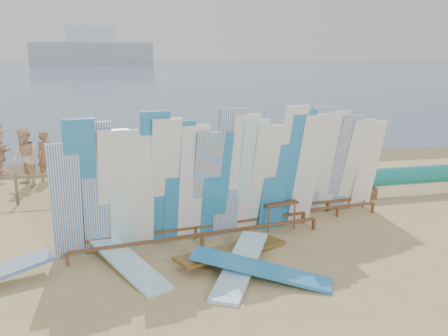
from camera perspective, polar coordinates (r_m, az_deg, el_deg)
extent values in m
plane|color=tan|center=(11.56, -6.64, -7.62)|extent=(160.00, 160.00, 0.00)
cube|color=#405A72|center=(138.81, -11.63, 11.68)|extent=(320.00, 240.00, 0.02)
cube|color=brown|center=(18.45, -8.70, 0.41)|extent=(40.00, 2.60, 0.01)
cube|color=#999EA3|center=(191.07, -15.50, 13.15)|extent=(45.00, 8.00, 8.00)
cube|color=silver|center=(191.19, -15.64, 15.24)|extent=(18.00, 6.00, 6.00)
cube|color=#696250|center=(14.18, -7.84, -0.25)|extent=(12.00, 0.06, 0.06)
cube|color=#696250|center=(14.58, -23.68, -2.34)|extent=(0.08, 0.08, 0.90)
cube|color=#696250|center=(14.29, -15.82, -2.00)|extent=(0.08, 0.08, 0.90)
cube|color=#696250|center=(14.27, -7.80, -1.62)|extent=(0.08, 0.08, 0.90)
cube|color=#696250|center=(14.53, 0.09, -1.21)|extent=(0.08, 0.08, 0.90)
cube|color=#696250|center=(15.06, 7.56, -0.80)|extent=(0.08, 0.08, 0.90)
cube|color=#696250|center=(15.82, 14.42, -0.41)|extent=(0.08, 0.08, 0.90)
cube|color=brown|center=(10.59, -2.65, -7.99)|extent=(5.65, 0.98, 0.07)
cube|color=brown|center=(11.02, -3.45, -7.11)|extent=(5.65, 0.98, 0.07)
cube|color=silver|center=(10.04, -18.48, -3.95)|extent=(0.69, 0.69, 2.53)
cube|color=#2781C4|center=(9.99, -16.77, -2.51)|extent=(0.74, 0.97, 3.00)
cube|color=silver|center=(10.02, -14.96, -2.59)|extent=(0.72, 0.83, 2.91)
cube|color=white|center=(10.08, -13.15, -2.86)|extent=(0.74, 0.99, 2.76)
cube|color=#95DBEF|center=(10.11, -11.89, -2.87)|extent=(0.69, 0.68, 2.71)
cube|color=white|center=(10.18, -10.12, -3.03)|extent=(0.69, 0.70, 2.59)
cube|color=#2781C4|center=(10.17, -8.44, -1.55)|extent=(0.73, 0.89, 3.07)
cube|color=white|center=(10.24, -7.20, -1.86)|extent=(0.75, 1.04, 2.92)
cube|color=#2781C4|center=(10.32, -5.50, -1.88)|extent=(0.72, 0.85, 2.85)
cube|color=white|center=(10.42, -3.82, -2.00)|extent=(0.71, 0.80, 2.74)
cube|color=silver|center=(10.54, -2.18, -2.24)|extent=(0.73, 0.94, 2.59)
cube|color=#2781C4|center=(10.62, -1.03, -2.33)|extent=(0.71, 0.81, 2.51)
cube|color=silver|center=(10.66, 0.56, -0.77)|extent=(0.70, 0.73, 3.05)
cube|color=white|center=(10.79, 2.11, -0.97)|extent=(0.71, 0.82, 2.91)
cube|color=#95DBEF|center=(10.89, 3.19, -1.18)|extent=(0.72, 0.86, 2.79)
cube|color=white|center=(11.04, 4.68, -1.36)|extent=(0.73, 0.92, 2.66)
cube|color=#2781C4|center=(11.18, 6.14, -1.35)|extent=(0.69, 0.65, 2.60)
cube|color=white|center=(11.27, 7.60, -0.06)|extent=(0.73, 0.95, 3.06)
cube|color=#2781C4|center=(11.39, 8.58, -0.22)|extent=(0.73, 0.89, 2.96)
cube|color=white|center=(11.56, 9.93, -0.37)|extent=(0.73, 0.89, 2.84)
cube|color=brown|center=(12.77, 13.51, -4.56)|extent=(2.13, 0.25, 0.06)
cube|color=brown|center=(13.16, 12.49, -3.97)|extent=(2.13, 0.25, 0.06)
cube|color=white|center=(12.25, 9.16, -0.47)|extent=(0.64, 0.68, 2.45)
cube|color=silver|center=(12.38, 10.92, 0.74)|extent=(0.66, 0.85, 2.93)
cube|color=white|center=(12.58, 12.56, 0.59)|extent=(0.66, 0.87, 2.81)
cube|color=silver|center=(12.80, 14.15, 0.45)|extent=(0.66, 0.89, 2.69)
cube|color=white|center=(12.98, 15.35, 0.28)|extent=(0.66, 0.90, 2.57)
cube|color=white|center=(13.20, 16.85, 0.26)|extent=(0.64, 0.70, 2.51)
cube|color=brown|center=(14.71, 16.67, -2.77)|extent=(0.47, 0.56, 0.33)
cylinder|color=#188481|center=(15.47, 22.10, -0.79)|extent=(4.04, 0.64, 0.55)
cone|color=#188481|center=(14.21, 13.88, -1.39)|extent=(1.11, 0.53, 0.51)
cube|color=brown|center=(11.61, 6.50, -3.99)|extent=(0.93, 0.72, 0.05)
cube|color=white|center=(11.54, 6.53, -2.81)|extent=(0.45, 0.10, 0.40)
cube|color=brown|center=(10.18, 1.03, -10.57)|extent=(2.64, 1.76, 0.27)
cube|color=#95DBEF|center=(9.54, 2.06, -12.33)|extent=(1.73, 2.65, 0.31)
cube|color=#95DBEF|center=(9.86, -11.68, -11.73)|extent=(1.71, 2.66, 0.32)
cube|color=#2781C4|center=(9.29, 4.41, -13.14)|extent=(2.64, 1.75, 0.42)
cube|color=red|center=(15.27, -4.79, -1.13)|extent=(0.60, 0.56, 0.05)
cube|color=red|center=(15.42, -4.72, 0.01)|extent=(0.53, 0.26, 0.51)
cube|color=red|center=(15.33, -2.10, -0.89)|extent=(0.62, 0.58, 0.05)
cube|color=red|center=(15.49, -2.37, 0.35)|extent=(0.58, 0.23, 0.56)
cube|color=red|center=(15.37, 3.60, 0.22)|extent=(0.75, 0.95, 0.61)
cube|color=red|center=(15.62, 3.71, 1.89)|extent=(0.53, 0.34, 0.39)
imported|color=#8C6042|center=(16.32, 3.86, 1.83)|extent=(0.42, 0.65, 1.69)
imported|color=beige|center=(16.36, -22.79, 1.16)|extent=(0.91, 0.99, 1.88)
imported|color=#8C6042|center=(16.90, -20.63, 1.37)|extent=(0.70, 0.59, 1.67)
imported|color=beige|center=(15.45, 5.96, 0.91)|extent=(0.83, 0.77, 1.58)
imported|color=beige|center=(17.96, -3.16, 2.82)|extent=(0.80, 1.56, 1.61)
imported|color=tan|center=(18.45, 13.95, 3.10)|extent=(1.28, 1.01, 1.85)
imported|color=#8C6042|center=(16.05, -14.76, 1.29)|extent=(1.10, 0.76, 1.73)
imported|color=tan|center=(16.56, -10.10, 1.75)|extent=(1.04, 1.08, 1.64)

